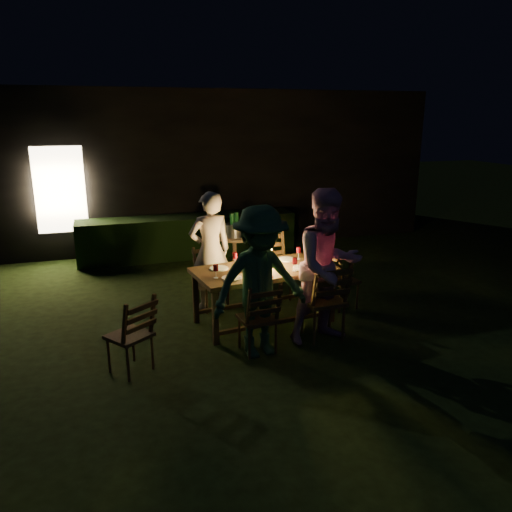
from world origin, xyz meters
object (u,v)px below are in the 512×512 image
object	(u,v)px
chair_far_left	(212,290)
chair_far_right	(274,278)
person_opp_right	(328,267)
side_table	(235,242)
bottle_table	(247,260)
person_house_side	(210,251)
chair_end	(341,290)
bottle_bucket_a	(232,228)
lantern	(266,255)
person_opp_left	(260,282)
chair_near_right	(324,314)
chair_near_left	(258,330)
chair_spare	(131,348)
dining_table	(264,274)
bottle_bucket_b	(237,227)
ice_bucket	(234,230)

from	to	relation	value
chair_far_left	chair_far_right	size ratio (longest dim) A/B	0.91
person_opp_right	side_table	xyz separation A→B (m)	(-0.44, 2.64, -0.29)
bottle_table	person_house_side	bearing A→B (deg)	111.14
chair_end	bottle_bucket_a	distance (m)	2.14
lantern	bottle_bucket_a	distance (m)	1.79
bottle_bucket_a	person_opp_left	bearing A→B (deg)	-98.38
chair_near_right	person_house_side	world-z (taller)	person_house_side
chair_near_left	chair_far_left	bearing A→B (deg)	91.81
chair_near_right	lantern	size ratio (longest dim) A/B	3.04
side_table	bottle_bucket_a	bearing A→B (deg)	-141.34
bottle_bucket_a	chair_near_right	bearing A→B (deg)	-79.27
chair_far_right	person_opp_left	size ratio (longest dim) A/B	0.58
person_house_side	chair_near_right	bearing A→B (deg)	119.41
chair_far_right	chair_spare	xyz separation A→B (m)	(-2.24, -1.69, -0.03)
chair_far_right	chair_spare	distance (m)	2.81
person_opp_right	dining_table	bearing A→B (deg)	118.76
dining_table	bottle_bucket_b	distance (m)	1.94
dining_table	chair_spare	bearing A→B (deg)	-161.94
chair_far_right	chair_spare	size ratio (longest dim) A/B	1.10
chair_end	lantern	size ratio (longest dim) A/B	2.58
chair_end	side_table	size ratio (longest dim) A/B	1.22
chair_spare	chair_far_left	bearing A→B (deg)	15.72
chair_near_left	person_opp_right	size ratio (longest dim) A/B	0.48
person_house_side	chair_near_left	bearing A→B (deg)	89.98
person_opp_left	lantern	world-z (taller)	person_opp_left
person_opp_left	chair_far_right	bearing A→B (deg)	57.78
chair_far_left	bottle_table	world-z (taller)	bottle_table
person_opp_right	bottle_bucket_a	world-z (taller)	person_opp_right
chair_near_right	lantern	distance (m)	1.09
chair_far_left	side_table	size ratio (longest dim) A/B	1.24
bottle_table	chair_end	bearing A→B (deg)	7.39
chair_near_right	ice_bucket	xyz separation A→B (m)	(-0.43, 2.59, 0.53)
chair_near_right	bottle_table	xyz separation A→B (m)	(-0.79, 0.68, 0.58)
chair_far_right	person_opp_right	xyz separation A→B (m)	(0.10, -1.59, 0.64)
bottle_bucket_a	person_opp_right	bearing A→B (deg)	-79.28
person_opp_left	bottle_table	distance (m)	0.84
chair_near_left	bottle_bucket_b	world-z (taller)	bottle_bucket_b
chair_near_right	side_table	size ratio (longest dim) A/B	1.43
chair_near_right	person_opp_left	bearing A→B (deg)	-170.03
person_house_side	person_opp_right	world-z (taller)	person_opp_right
person_opp_right	bottle_table	xyz separation A→B (m)	(-0.80, 0.72, -0.05)
dining_table	chair_far_left	xyz separation A→B (m)	(-0.55, 0.70, -0.41)
dining_table	chair_spare	distance (m)	2.03
chair_near_left	chair_far_right	bearing A→B (deg)	58.69
chair_spare	lantern	distance (m)	2.15
side_table	chair_far_left	bearing A→B (deg)	-119.12
chair_far_left	person_opp_left	size ratio (longest dim) A/B	0.52
bottle_table	person_opp_left	bearing A→B (deg)	-96.27
chair_end	ice_bucket	xyz separation A→B (m)	(-1.11, 1.73, 0.58)
dining_table	bottle_table	size ratio (longest dim) A/B	6.88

